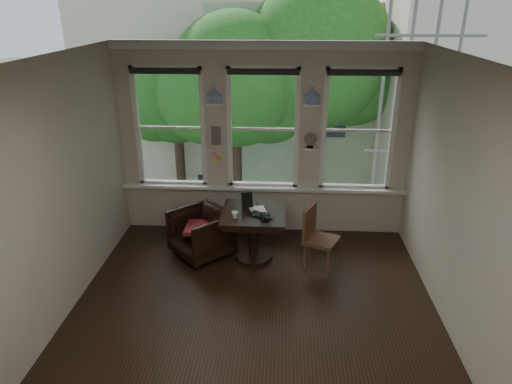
# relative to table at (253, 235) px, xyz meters

# --- Properties ---
(ground) EXTENTS (4.50, 4.50, 0.00)m
(ground) POSITION_rel_table_xyz_m (0.09, -1.24, -0.38)
(ground) COLOR black
(ground) RESTS_ON ground
(ceiling) EXTENTS (4.50, 4.50, 0.00)m
(ceiling) POSITION_rel_table_xyz_m (0.09, -1.24, 2.62)
(ceiling) COLOR silver
(ceiling) RESTS_ON ground
(wall_back) EXTENTS (4.50, 0.00, 4.50)m
(wall_back) POSITION_rel_table_xyz_m (0.09, 1.01, 1.12)
(wall_back) COLOR beige
(wall_back) RESTS_ON ground
(wall_front) EXTENTS (4.50, 0.00, 4.50)m
(wall_front) POSITION_rel_table_xyz_m (0.09, -3.49, 1.12)
(wall_front) COLOR beige
(wall_front) RESTS_ON ground
(wall_left) EXTENTS (0.00, 4.50, 4.50)m
(wall_left) POSITION_rel_table_xyz_m (-2.16, -1.24, 1.12)
(wall_left) COLOR beige
(wall_left) RESTS_ON ground
(wall_right) EXTENTS (0.00, 4.50, 4.50)m
(wall_right) POSITION_rel_table_xyz_m (2.34, -1.24, 1.12)
(wall_right) COLOR beige
(wall_right) RESTS_ON ground
(window_left) EXTENTS (1.10, 0.12, 1.90)m
(window_left) POSITION_rel_table_xyz_m (-1.36, 1.01, 1.32)
(window_left) COLOR white
(window_left) RESTS_ON ground
(window_center) EXTENTS (1.10, 0.12, 1.90)m
(window_center) POSITION_rel_table_xyz_m (0.09, 1.01, 1.32)
(window_center) COLOR white
(window_center) RESTS_ON ground
(window_right) EXTENTS (1.10, 0.12, 1.90)m
(window_right) POSITION_rel_table_xyz_m (1.54, 1.01, 1.32)
(window_right) COLOR white
(window_right) RESTS_ON ground
(shelf_left) EXTENTS (0.26, 0.16, 0.03)m
(shelf_left) POSITION_rel_table_xyz_m (-0.64, 0.91, 1.73)
(shelf_left) COLOR white
(shelf_left) RESTS_ON ground
(shelf_right) EXTENTS (0.26, 0.16, 0.03)m
(shelf_right) POSITION_rel_table_xyz_m (0.81, 0.91, 1.73)
(shelf_right) COLOR white
(shelf_right) RESTS_ON ground
(intercom) EXTENTS (0.14, 0.06, 0.28)m
(intercom) POSITION_rel_table_xyz_m (-0.64, 0.94, 1.23)
(intercom) COLOR #59544F
(intercom) RESTS_ON ground
(sticky_notes) EXTENTS (0.16, 0.01, 0.24)m
(sticky_notes) POSITION_rel_table_xyz_m (-0.64, 0.94, 0.88)
(sticky_notes) COLOR pink
(sticky_notes) RESTS_ON ground
(desk_fan) EXTENTS (0.20, 0.20, 0.24)m
(desk_fan) POSITION_rel_table_xyz_m (0.81, 0.89, 1.16)
(desk_fan) COLOR #59544F
(desk_fan) RESTS_ON ground
(vase_left) EXTENTS (0.24, 0.24, 0.25)m
(vase_left) POSITION_rel_table_xyz_m (-0.64, 0.91, 1.86)
(vase_left) COLOR silver
(vase_left) RESTS_ON shelf_left
(vase_right) EXTENTS (0.24, 0.24, 0.25)m
(vase_right) POSITION_rel_table_xyz_m (0.81, 0.91, 1.86)
(vase_right) COLOR silver
(vase_right) RESTS_ON shelf_right
(table) EXTENTS (0.90, 0.90, 0.75)m
(table) POSITION_rel_table_xyz_m (0.00, 0.00, 0.00)
(table) COLOR black
(table) RESTS_ON ground
(armchair_left) EXTENTS (1.09, 1.09, 0.71)m
(armchair_left) POSITION_rel_table_xyz_m (-0.77, 0.04, -0.02)
(armchair_left) COLOR black
(armchair_left) RESTS_ON ground
(cushion_red) EXTENTS (0.45, 0.45, 0.06)m
(cushion_red) POSITION_rel_table_xyz_m (-0.77, 0.04, 0.08)
(cushion_red) COLOR maroon
(cushion_red) RESTS_ON armchair_left
(side_chair_right) EXTENTS (0.56, 0.56, 0.92)m
(side_chair_right) POSITION_rel_table_xyz_m (0.96, -0.23, 0.09)
(side_chair_right) COLOR #4A281A
(side_chair_right) RESTS_ON ground
(laptop) EXTENTS (0.41, 0.37, 0.03)m
(laptop) POSITION_rel_table_xyz_m (0.09, -0.17, 0.39)
(laptop) COLOR black
(laptop) RESTS_ON table
(mug) EXTENTS (0.11, 0.11, 0.09)m
(mug) POSITION_rel_table_xyz_m (-0.24, -0.21, 0.42)
(mug) COLOR white
(mug) RESTS_ON table
(drinking_glass) EXTENTS (0.16, 0.16, 0.11)m
(drinking_glass) POSITION_rel_table_xyz_m (0.17, -0.28, 0.43)
(drinking_glass) COLOR white
(drinking_glass) RESTS_ON table
(tablet) EXTENTS (0.18, 0.12, 0.22)m
(tablet) POSITION_rel_table_xyz_m (-0.10, 0.16, 0.48)
(tablet) COLOR black
(tablet) RESTS_ON table
(papers) EXTENTS (0.29, 0.35, 0.00)m
(papers) POSITION_rel_table_xyz_m (0.06, 0.05, 0.38)
(papers) COLOR silver
(papers) RESTS_ON table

